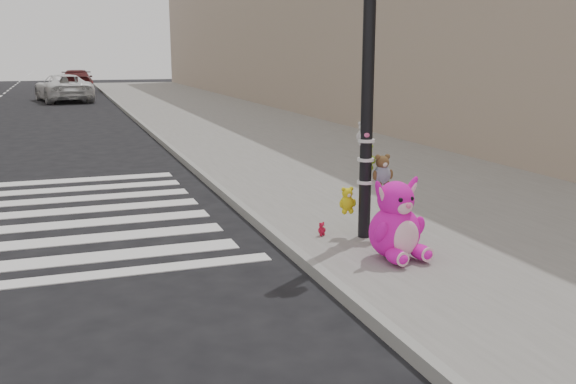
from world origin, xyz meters
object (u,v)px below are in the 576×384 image
object	(u,v)px
signal_pole	(368,114)
car_white_near	(63,88)
pink_bunny	(396,225)
red_teddy	(322,229)

from	to	relation	value
signal_pole	car_white_near	xyz separation A→B (m)	(-3.55, 29.31, -1.06)
pink_bunny	red_teddy	size ratio (longest dim) A/B	5.30
signal_pole	pink_bunny	size ratio (longest dim) A/B	4.00
pink_bunny	red_teddy	bearing A→B (deg)	102.32
pink_bunny	car_white_near	size ratio (longest dim) A/B	0.19
red_teddy	car_white_near	size ratio (longest dim) A/B	0.04
pink_bunny	car_white_near	world-z (taller)	car_white_near
signal_pole	car_white_near	size ratio (longest dim) A/B	0.77
red_teddy	car_white_near	world-z (taller)	car_white_near
signal_pole	pink_bunny	distance (m)	1.57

